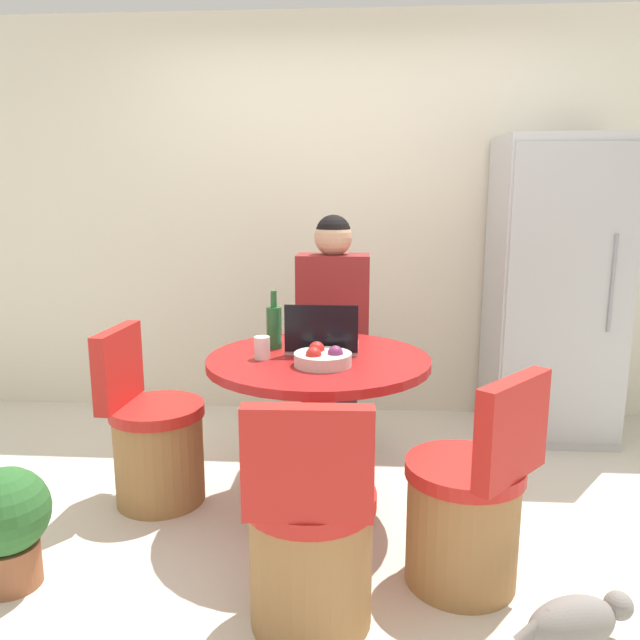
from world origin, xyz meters
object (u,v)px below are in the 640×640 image
laptop (322,341)px  bottle (274,326)px  chair_near_right_corner (467,513)px  cat (575,622)px  refrigerator (553,291)px  dining_table (318,405)px  chair_near_camera (310,547)px  potted_plant (6,521)px  chair_left_side (155,443)px  person_seated (333,323)px  fruit_bowl (322,358)px

laptop → bottle: (-0.23, 0.04, 0.06)m
laptop → chair_near_right_corner: bearing=133.3°
bottle → cat: size_ratio=0.65×
refrigerator → laptop: (-1.34, -0.98, -0.10)m
dining_table → chair_near_right_corner: chair_near_right_corner is taller
chair_near_right_corner → chair_near_camera: bearing=-23.5°
laptop → potted_plant: size_ratio=0.70×
laptop → potted_plant: (-1.15, -0.77, -0.53)m
potted_plant → chair_near_camera: bearing=-6.6°
chair_near_right_corner → potted_plant: size_ratio=1.81×
refrigerator → chair_left_side: (-2.14, -1.04, -0.61)m
refrigerator → chair_near_camera: size_ratio=2.10×
chair_near_camera → chair_near_right_corner: bearing=-156.5°
chair_near_right_corner → chair_left_side: (-1.40, 0.57, 0.00)m
chair_near_camera → person_seated: person_seated is taller
cat → chair_near_camera: bearing=155.9°
bottle → person_seated: bearing=66.6°
chair_near_right_corner → chair_left_side: bearing=-71.2°
chair_near_camera → cat: (0.88, -0.06, -0.20)m
chair_left_side → potted_plant: (-0.34, -0.71, -0.02)m
laptop → bottle: size_ratio=1.20×
person_seated → refrigerator: bearing=-164.9°
refrigerator → chair_near_camera: refrigerator is taller
person_seated → cat: bearing=118.9°
dining_table → chair_near_camera: size_ratio=1.18×
chair_near_camera → person_seated: size_ratio=0.63×
refrigerator → dining_table: refrigerator is taller
chair_near_right_corner → laptop: 1.00m
chair_near_camera → chair_left_side: size_ratio=1.00×
refrigerator → potted_plant: refrigerator is taller
chair_left_side → potted_plant: chair_left_side is taller
bottle → chair_left_side: bearing=-170.2°
dining_table → potted_plant: dining_table is taller
chair_near_camera → potted_plant: bearing=-8.8°
chair_near_right_corner → laptop: bearing=-95.8°
person_seated → laptop: bearing=88.1°
person_seated → dining_table: bearing=87.5°
chair_left_side → person_seated: person_seated is taller
fruit_bowl → potted_plant: size_ratio=0.52×
chair_near_right_corner → cat: (0.31, -0.34, -0.20)m
fruit_bowl → bottle: bottle is taller
cat → refrigerator: bearing=57.4°
chair_near_right_corner → laptop: size_ratio=2.57×
refrigerator → bottle: refrigerator is taller
cat → potted_plant: potted_plant is taller
potted_plant → cat: bearing=-5.6°
laptop → cat: size_ratio=0.78×
chair_near_right_corner → cat: size_ratio=2.01×
dining_table → cat: dining_table is taller
chair_near_camera → chair_near_right_corner: size_ratio=1.00×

